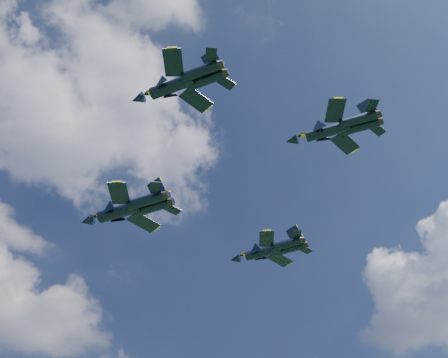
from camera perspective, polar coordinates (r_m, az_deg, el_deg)
jet_lead at (r=91.03m, az=-10.83°, el=-3.32°), size 15.04×15.28×4.12m
jet_left at (r=72.79m, az=-5.58°, el=9.27°), size 12.25×12.63×3.38m
jet_right at (r=94.35m, az=3.75°, el=-7.44°), size 12.30×12.78×3.41m
jet_slot at (r=78.40m, az=10.14°, el=4.78°), size 12.55×12.18×3.37m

